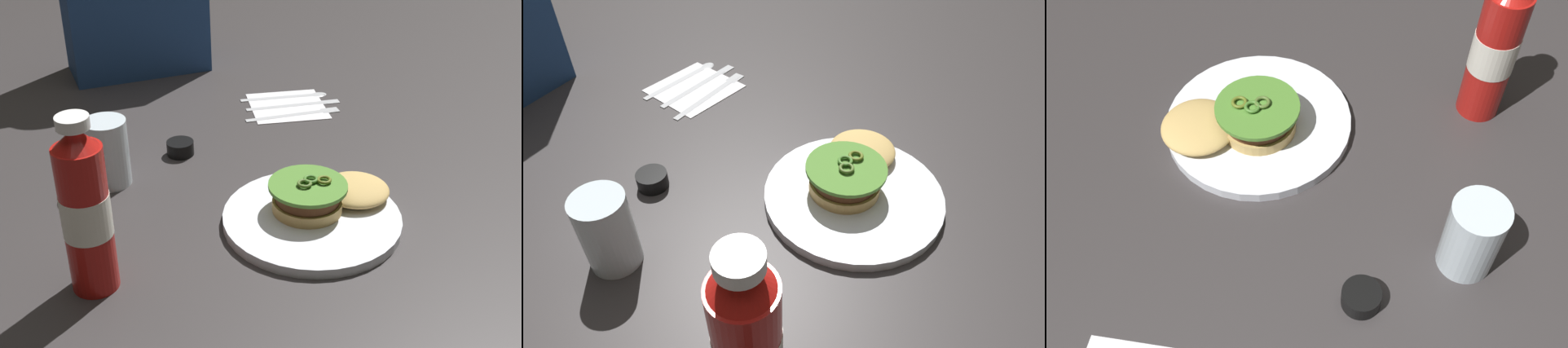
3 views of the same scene
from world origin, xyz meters
TOP-DOWN VIEW (x-y plane):
  - ground_plane at (0.00, 0.00)m, footprint 3.00×3.00m
  - dinner_plate at (0.12, -0.15)m, footprint 0.27×0.27m
  - burger_sandwich at (0.15, -0.13)m, footprint 0.20×0.12m
  - ketchup_bottle at (-0.21, -0.17)m, footprint 0.06×0.06m
  - water_glass at (-0.14, 0.09)m, footprint 0.07×0.07m
  - condiment_cup at (-0.00, 0.14)m, footprint 0.05×0.05m
  - napkin at (0.26, 0.26)m, footprint 0.18×0.18m
  - fork_utensil at (0.27, 0.21)m, footprint 0.20×0.04m
  - butter_knife at (0.29, 0.26)m, footprint 0.20×0.05m
  - spoon_utensil at (0.30, 0.30)m, footprint 0.19×0.05m

SIDE VIEW (x-z plane):
  - ground_plane at x=0.00m, z-range 0.00..0.00m
  - napkin at x=0.26m, z-range 0.00..0.00m
  - fork_utensil at x=0.27m, z-range 0.00..0.01m
  - spoon_utensil at x=0.30m, z-range 0.00..0.01m
  - butter_knife at x=0.29m, z-range 0.00..0.01m
  - dinner_plate at x=0.12m, z-range 0.00..0.02m
  - condiment_cup at x=0.00m, z-range 0.00..0.03m
  - burger_sandwich at x=0.15m, z-range 0.01..0.06m
  - water_glass at x=-0.14m, z-range 0.00..0.11m
  - ketchup_bottle at x=-0.21m, z-range -0.01..0.24m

